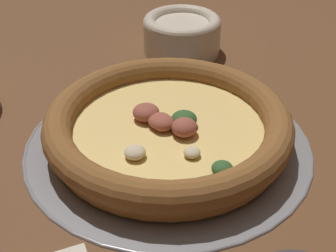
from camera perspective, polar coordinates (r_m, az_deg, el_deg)
name	(u,v)px	position (r m, az deg, el deg)	size (l,w,h in m)	color
ground_plane	(168,144)	(0.55, 0.00, -2.22)	(3.00, 3.00, 0.00)	brown
pizza_tray	(168,142)	(0.55, 0.00, -1.98)	(0.33, 0.33, 0.01)	gray
pizza	(168,125)	(0.53, 0.00, 0.07)	(0.28, 0.28, 0.04)	#A86B33
bowl_near	(182,33)	(0.75, 1.70, 11.26)	(0.12, 0.12, 0.06)	beige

